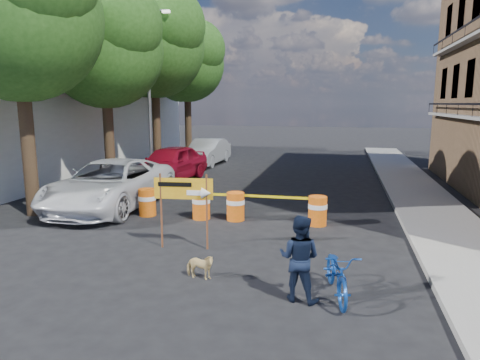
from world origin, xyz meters
The scene contains 19 objects.
ground centered at (0.00, 0.00, 0.00)m, with size 120.00×120.00×0.00m, color black.
sidewalk_east centered at (6.20, 6.00, 0.07)m, with size 2.40×40.00×0.15m, color gray.
white_building centered at (-13.00, 10.00, 3.00)m, with size 8.00×22.00×6.00m, color silver.
tree_near centered at (-6.73, 2.00, 6.36)m, with size 5.46×5.20×9.15m.
tree_mid_a centered at (-6.74, 7.00, 6.01)m, with size 5.25×5.00×8.68m.
tree_mid_b centered at (-6.73, 12.00, 6.71)m, with size 5.67×5.40×9.62m.
tree_far centered at (-6.74, 17.00, 6.22)m, with size 5.04×4.80×8.84m.
streetlamp centered at (-5.93, 9.50, 4.38)m, with size 1.25×0.18×8.00m.
barrel_far_left centered at (-3.05, 2.78, 0.47)m, with size 0.58×0.58×0.90m.
barrel_mid_left centered at (-1.19, 2.80, 0.47)m, with size 0.58×0.58×0.90m.
barrel_mid_right centered at (-0.07, 2.90, 0.47)m, with size 0.58×0.58×0.90m.
barrel_far_right centered at (2.49, 2.92, 0.47)m, with size 0.58×0.58×0.90m.
detour_sign centered at (-0.50, 0.01, 1.42)m, with size 1.50×0.30×1.94m.
pedestrian centered at (2.44, -2.27, 0.82)m, with size 0.80×0.62×1.65m, color black.
bicycle centered at (3.14, -1.97, 0.92)m, with size 0.64×0.97×1.84m, color #1343A1.
dog centered at (0.31, -1.79, 0.28)m, with size 0.30×0.66×0.56m, color #DFC37F.
suv_white centered at (-4.78, 3.50, 0.84)m, with size 2.80×6.08×1.69m, color white.
sedan_red centered at (-4.80, 8.99, 0.85)m, with size 2.01×4.99×1.70m, color maroon.
sedan_silver centered at (-4.80, 14.78, 0.78)m, with size 1.66×4.75×1.57m, color silver.
Camera 1 is at (3.12, -9.91, 3.67)m, focal length 32.00 mm.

